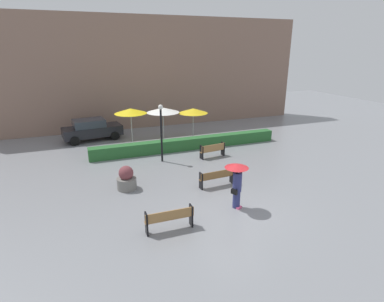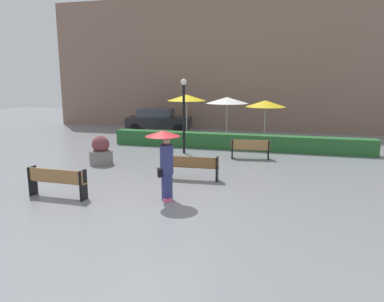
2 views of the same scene
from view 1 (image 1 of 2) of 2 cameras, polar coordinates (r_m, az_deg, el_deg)
ground_plane at (r=13.44m, az=7.99°, el=-10.69°), size 60.00×60.00×0.00m
bench_near_left at (r=11.69m, az=-4.21°, el=-12.35°), size 1.86×0.35×0.88m
bench_mid_center at (r=15.20m, az=4.71°, el=-4.79°), size 1.87×0.44×0.84m
bench_back_row at (r=19.16m, az=3.90°, el=0.26°), size 1.72×0.57×0.86m
pedestrian_with_umbrella at (r=12.97m, az=8.37°, el=-5.26°), size 1.00×1.00×2.03m
planter_pot at (r=15.21m, az=-12.14°, el=-5.16°), size 0.95×0.95×1.19m
lamp_post at (r=18.05m, az=-5.78°, el=4.52°), size 0.28×0.28×3.47m
patio_umbrella_yellow at (r=21.67m, az=-11.40°, el=7.34°), size 2.23×2.23×2.60m
patio_umbrella_white at (r=22.32m, az=-5.44°, el=7.62°), size 2.38×2.38×2.48m
patio_umbrella_yellow_far at (r=22.61m, az=0.21°, el=7.52°), size 2.16×2.16×2.35m
hedge_strip at (r=20.71m, az=-0.77°, el=1.37°), size 12.92×0.70×0.77m
building_facade at (r=26.90m, az=-8.44°, el=14.21°), size 28.00×1.20×9.07m
parked_car at (r=23.95m, az=-18.24°, el=3.89°), size 4.40×2.43×1.57m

